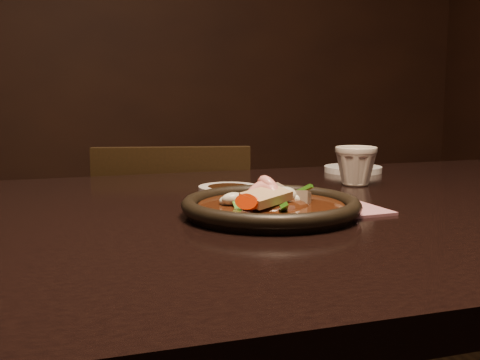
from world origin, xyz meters
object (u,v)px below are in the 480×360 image
object	(u,v)px
table	(323,252)
plate	(271,207)
chair	(174,286)
tea_cup	(356,165)

from	to	relation	value
table	plate	world-z (taller)	plate
chair	plate	size ratio (longest dim) A/B	3.08
plate	chair	bearing A→B (deg)	90.32
chair	tea_cup	distance (m)	0.62
plate	tea_cup	distance (m)	0.34
chair	plate	xyz separation A→B (m)	(0.00, -0.65, 0.33)
chair	tea_cup	world-z (taller)	tea_cup
table	chair	world-z (taller)	chair
plate	tea_cup	xyz separation A→B (m)	(0.26, 0.22, 0.03)
table	chair	bearing A→B (deg)	100.52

